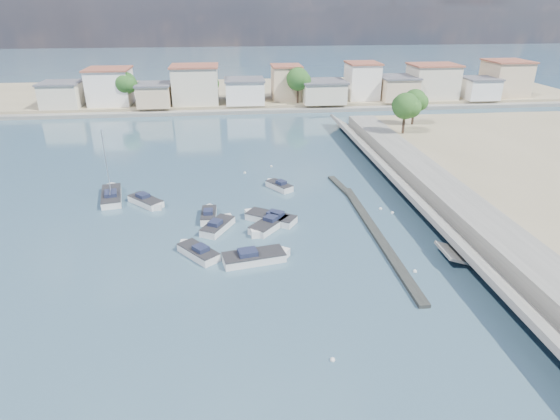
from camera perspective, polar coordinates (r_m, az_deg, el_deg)
The scene contains 17 objects.
ground at distance 76.57m, azimuth -0.07°, elevation 6.84°, with size 400.00×400.00×0.00m, color #325065.
seawall_walkway at distance 57.19m, azimuth 21.90°, elevation -0.15°, with size 5.00×90.00×1.80m, color slate.
breakwater at distance 52.83m, azimuth 10.75°, elevation -1.60°, with size 2.00×31.02×0.35m.
far_shore_land at distance 126.86m, azimuth -2.77°, elevation 14.07°, with size 160.00×40.00×1.40m, color gray.
far_shore_quay at distance 106.36m, azimuth -1.97°, elevation 11.96°, with size 160.00×2.50×0.80m, color slate.
far_town at distance 112.62m, azimuth 3.37°, elevation 14.96°, with size 113.01×12.80×8.35m.
shore_trees at distance 103.45m, azimuth 2.88°, elevation 14.89°, with size 74.56×38.32×7.92m.
motorboat_a at distance 46.44m, azimuth -10.10°, elevation -5.04°, with size 4.36×4.81×1.48m.
motorboat_b at distance 51.32m, azimuth -7.46°, elevation -1.90°, with size 3.89×5.02×1.48m.
motorboat_c at distance 52.78m, azimuth -1.38°, elevation -0.93°, with size 5.88×4.88×1.48m.
motorboat_d at distance 50.86m, azimuth -1.53°, elevation -1.95°, with size 4.82×5.19×1.48m.
motorboat_e at distance 54.08m, azimuth -8.67°, elevation -0.58°, with size 1.77×4.67×1.48m.
motorboat_f at distance 61.93m, azimuth -0.21°, elevation 2.96°, with size 3.49×4.19×1.48m.
motorboat_g at distance 59.15m, azimuth -15.90°, elevation 0.95°, with size 4.75×4.89×1.48m.
motorboat_h at distance 44.88m, azimuth -2.81°, elevation -5.75°, with size 6.70×3.39×1.48m.
sailboat at distance 62.54m, azimuth -19.85°, elevation 1.71°, with size 3.60×7.64×9.00m.
mooring_buoys at distance 54.21m, azimuth 6.15°, elevation -0.75°, with size 16.94×42.12×0.37m.
Camera 1 is at (-8.15, -32.68, 22.68)m, focal length 30.00 mm.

